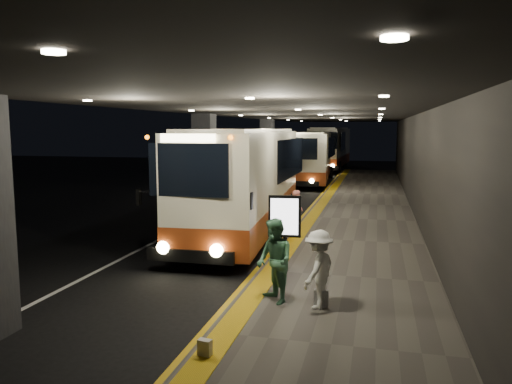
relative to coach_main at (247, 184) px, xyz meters
The scene contains 18 objects.
ground 2.91m from the coach_main, 110.00° to the right, with size 90.00×90.00×0.00m, color black.
lane_line_white 4.22m from the coach_main, 132.47° to the left, with size 0.12×50.00×0.01m, color silver.
kerb_stripe_yellow 3.68m from the coach_main, 61.13° to the left, with size 0.18×50.00×0.01m, color gold.
sidewalk 5.15m from the coach_main, 35.54° to the left, with size 4.50×50.00×0.15m, color #514C44.
tactile_strip 3.85m from the coach_main, 53.94° to the left, with size 0.50×50.00×0.01m, color gold.
terminal_wall 6.94m from the coach_main, 24.49° to the left, with size 0.10×50.00×6.00m, color black.
support_columns 2.96m from the coach_main, 141.38° to the left, with size 0.80×24.80×4.40m.
canopy 4.35m from the coach_main, 58.85° to the left, with size 9.00×50.00×0.40m, color black.
coach_main is the anchor object (origin of this frame).
coach_second 17.52m from the coach_main, 89.47° to the left, with size 3.02×11.16×3.46m.
coach_third 29.73m from the coach_main, 89.38° to the left, with size 2.89×12.12×3.79m.
passenger_boarding 2.33m from the coach_main, 22.68° to the right, with size 0.57×0.37×1.56m, color #C0635A.
passenger_waiting_green 8.06m from the coach_main, 71.13° to the right, with size 0.87×0.54×1.79m, color #467E5A.
passenger_waiting_white 8.50m from the coach_main, 65.34° to the right, with size 1.04×0.48×1.61m, color silver.
bag_polka 8.56m from the coach_main, 64.83° to the right, with size 0.29×0.12×0.35m, color black.
bag_plain 10.64m from the coach_main, 79.00° to the right, with size 0.22×0.13×0.27m, color silver.
info_sign 5.02m from the coach_main, 63.49° to the right, with size 0.88×0.19×1.86m.
stanchion_post 3.65m from the coach_main, 55.04° to the right, with size 0.05×0.05×1.01m, color black.
Camera 1 is at (5.42, -15.42, 3.80)m, focal length 35.00 mm.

